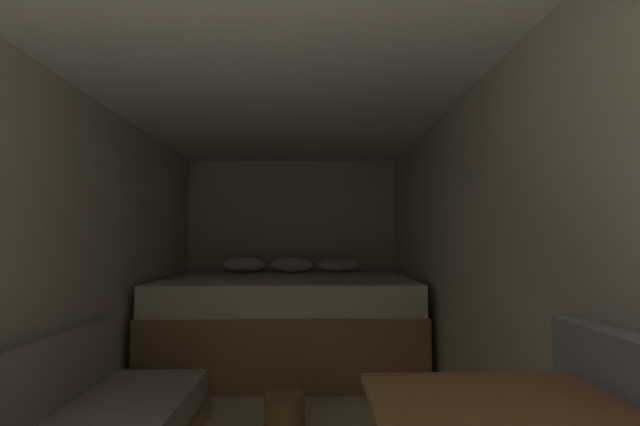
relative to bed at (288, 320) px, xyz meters
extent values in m
cube|color=beige|center=(0.00, 0.94, 0.63)|extent=(2.49, 0.05, 2.09)
cube|color=beige|center=(-1.22, -1.77, 0.63)|extent=(0.05, 5.36, 2.09)
cube|color=beige|center=(1.22, -1.77, 0.63)|extent=(0.05, 5.36, 2.09)
cube|color=white|center=(0.00, -1.77, 1.70)|extent=(2.49, 5.36, 0.05)
cube|color=#9E7247|center=(0.00, -0.01, -0.13)|extent=(2.27, 1.76, 0.56)
cube|color=beige|center=(0.00, -0.01, 0.28)|extent=(2.23, 1.72, 0.25)
ellipsoid|color=white|center=(-0.51, 0.66, 0.48)|extent=(0.46, 0.32, 0.16)
ellipsoid|color=white|center=(0.51, 0.66, 0.48)|extent=(0.46, 0.32, 0.16)
ellipsoid|color=white|center=(0.00, 0.66, 0.48)|extent=(0.46, 0.32, 0.16)
cube|color=brown|center=(0.71, -3.27, 0.31)|extent=(0.66, 0.69, 0.02)
cylinder|color=olive|center=(0.06, -1.45, -0.32)|extent=(0.25, 0.25, 0.20)
camera|label=1|loc=(0.23, -4.39, 0.74)|focal=25.83mm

